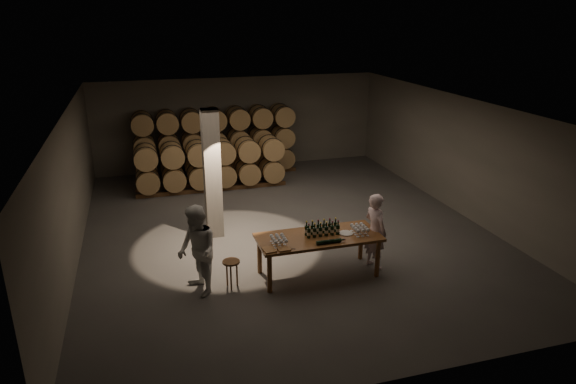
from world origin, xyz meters
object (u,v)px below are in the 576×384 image
object	(u,v)px
person_woman	(197,251)
notebook_near	(284,249)
tasting_table	(319,241)
plate	(346,233)
bottle_cluster	(322,230)
person_man	(375,231)
stool	(231,266)

from	to	relation	value
person_woman	notebook_near	bearing A→B (deg)	62.24
tasting_table	plate	world-z (taller)	plate
bottle_cluster	plate	distance (m)	0.52
tasting_table	person_man	world-z (taller)	person_man
notebook_near	stool	size ratio (longest dim) A/B	0.41
stool	tasting_table	bearing A→B (deg)	0.09
tasting_table	person_man	distance (m)	1.30
plate	stool	size ratio (longest dim) A/B	0.51
person_man	person_woman	world-z (taller)	person_woman
person_woman	tasting_table	bearing A→B (deg)	76.19
plate	person_man	bearing A→B (deg)	1.80
tasting_table	bottle_cluster	size ratio (longest dim) A/B	3.56
bottle_cluster	notebook_near	xyz separation A→B (m)	(-0.97, -0.47, -0.10)
notebook_near	stool	world-z (taller)	notebook_near
bottle_cluster	person_man	size ratio (longest dim) A/B	0.42
person_woman	bottle_cluster	bearing A→B (deg)	77.19
bottle_cluster	person_woman	distance (m)	2.63
tasting_table	notebook_near	distance (m)	0.98
tasting_table	bottle_cluster	xyz separation A→B (m)	(0.09, 0.05, 0.22)
notebook_near	bottle_cluster	bearing A→B (deg)	23.35
bottle_cluster	plate	bearing A→B (deg)	-9.86
bottle_cluster	person_man	world-z (taller)	person_man
notebook_near	person_man	world-z (taller)	person_man
person_woman	stool	bearing A→B (deg)	78.23
tasting_table	bottle_cluster	world-z (taller)	bottle_cluster
tasting_table	bottle_cluster	distance (m)	0.24
tasting_table	stool	distance (m)	1.90
plate	person_woman	bearing A→B (deg)	179.92
stool	person_woman	xyz separation A→B (m)	(-0.67, -0.03, 0.44)
bottle_cluster	stool	distance (m)	2.04
bottle_cluster	person_man	distance (m)	1.21
notebook_near	person_man	size ratio (longest dim) A/B	0.14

